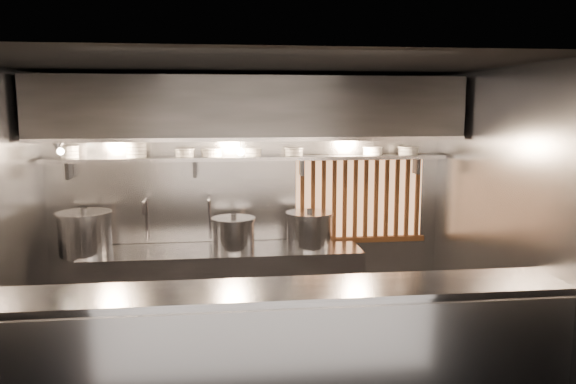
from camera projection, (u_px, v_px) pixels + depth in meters
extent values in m
plane|color=black|center=(259.00, 373.00, 5.19)|extent=(4.50, 4.50, 0.00)
plane|color=black|center=(257.00, 64.00, 4.77)|extent=(4.50, 4.50, 0.00)
plane|color=gray|center=(249.00, 198.00, 6.46)|extent=(4.50, 0.00, 4.50)
plane|color=gray|center=(497.00, 219.00, 5.26)|extent=(0.00, 3.00, 3.00)
cube|color=#95959A|center=(268.00, 363.00, 4.18)|extent=(4.50, 0.50, 1.10)
cube|color=#939399|center=(271.00, 380.00, 3.92)|extent=(4.50, 0.02, 1.01)
cube|color=#95959A|center=(267.00, 290.00, 4.09)|extent=(4.50, 0.56, 0.03)
cube|color=#95959A|center=(224.00, 289.00, 6.20)|extent=(3.00, 0.70, 0.90)
cube|color=#95959A|center=(249.00, 158.00, 6.21)|extent=(4.40, 0.34, 0.04)
cube|color=#2D2D30|center=(250.00, 108.00, 5.91)|extent=(4.40, 0.80, 0.65)
cube|color=#95959A|center=(252.00, 140.00, 5.56)|extent=(4.40, 0.03, 0.04)
cube|color=#F0A76C|center=(359.00, 198.00, 6.60)|extent=(1.50, 0.02, 0.92)
cube|color=brown|center=(361.00, 157.00, 6.47)|extent=(1.56, 0.06, 0.06)
cube|color=brown|center=(360.00, 240.00, 6.62)|extent=(1.56, 0.06, 0.06)
cube|color=brown|center=(302.00, 200.00, 6.46)|extent=(0.04, 0.04, 0.92)
cube|color=brown|center=(313.00, 200.00, 6.48)|extent=(0.04, 0.04, 0.92)
cube|color=brown|center=(324.00, 199.00, 6.49)|extent=(0.04, 0.04, 0.92)
cube|color=brown|center=(334.00, 199.00, 6.51)|extent=(0.04, 0.04, 0.92)
cube|color=brown|center=(345.00, 199.00, 6.52)|extent=(0.04, 0.04, 0.92)
cube|color=brown|center=(355.00, 199.00, 6.54)|extent=(0.04, 0.04, 0.92)
cube|color=brown|center=(366.00, 199.00, 6.56)|extent=(0.04, 0.04, 0.92)
cube|color=brown|center=(376.00, 198.00, 6.57)|extent=(0.04, 0.04, 0.92)
cube|color=brown|center=(386.00, 198.00, 6.59)|extent=(0.04, 0.04, 0.92)
cube|color=brown|center=(397.00, 198.00, 6.60)|extent=(0.04, 0.04, 0.92)
cube|color=brown|center=(407.00, 198.00, 6.62)|extent=(0.04, 0.04, 0.92)
cube|color=brown|center=(417.00, 198.00, 6.63)|extent=(0.05, 0.04, 0.92)
cylinder|color=silver|center=(147.00, 219.00, 6.30)|extent=(0.03, 0.03, 0.48)
sphere|color=silver|center=(146.00, 198.00, 6.26)|extent=(0.04, 0.04, 0.04)
cylinder|color=silver|center=(145.00, 200.00, 6.14)|extent=(0.03, 0.26, 0.03)
sphere|color=silver|center=(143.00, 202.00, 6.01)|extent=(0.04, 0.04, 0.04)
cylinder|color=silver|center=(143.00, 209.00, 6.02)|extent=(0.03, 0.03, 0.14)
cylinder|color=silver|center=(210.00, 218.00, 6.38)|extent=(0.03, 0.03, 0.48)
sphere|color=silver|center=(209.00, 197.00, 6.35)|extent=(0.04, 0.04, 0.04)
cylinder|color=silver|center=(209.00, 199.00, 6.22)|extent=(0.03, 0.26, 0.03)
sphere|color=silver|center=(209.00, 201.00, 6.09)|extent=(0.04, 0.04, 0.04)
cylinder|color=silver|center=(209.00, 207.00, 6.10)|extent=(0.03, 0.03, 0.14)
cone|color=#95959A|center=(58.00, 145.00, 5.49)|extent=(0.25, 0.27, 0.20)
sphere|color=#FFE0B2|center=(61.00, 151.00, 5.48)|extent=(0.07, 0.07, 0.07)
cylinder|color=#2D2D30|center=(60.00, 136.00, 5.57)|extent=(0.02, 0.22, 0.02)
cylinder|color=#2D2D30|center=(240.00, 144.00, 6.05)|extent=(0.01, 0.01, 0.12)
sphere|color=#FFE0B2|center=(241.00, 152.00, 6.07)|extent=(0.09, 0.09, 0.09)
cylinder|color=#95959A|center=(85.00, 234.00, 5.91)|extent=(0.57, 0.57, 0.42)
cylinder|color=#95959A|center=(84.00, 213.00, 5.88)|extent=(0.60, 0.60, 0.03)
cylinder|color=#2D2D30|center=(84.00, 210.00, 5.87)|extent=(0.06, 0.06, 0.04)
cylinder|color=#95959A|center=(234.00, 235.00, 6.09)|extent=(0.49, 0.49, 0.32)
cylinder|color=#95959A|center=(234.00, 219.00, 6.07)|extent=(0.53, 0.53, 0.03)
cylinder|color=#2D2D30|center=(234.00, 216.00, 6.06)|extent=(0.06, 0.06, 0.04)
cylinder|color=#95959A|center=(309.00, 231.00, 6.19)|extent=(0.57, 0.57, 0.37)
cylinder|color=#95959A|center=(310.00, 214.00, 6.16)|extent=(0.60, 0.60, 0.03)
cylinder|color=#2D2D30|center=(310.00, 210.00, 6.16)|extent=(0.06, 0.06, 0.04)
cylinder|color=silver|center=(70.00, 156.00, 5.97)|extent=(0.18, 0.18, 0.03)
cylinder|color=silver|center=(70.00, 153.00, 5.96)|extent=(0.18, 0.18, 0.03)
cylinder|color=silver|center=(69.00, 149.00, 5.96)|extent=(0.18, 0.18, 0.03)
cylinder|color=silver|center=(69.00, 147.00, 5.95)|extent=(0.20, 0.20, 0.01)
cylinder|color=silver|center=(137.00, 156.00, 6.05)|extent=(0.22, 0.22, 0.03)
cylinder|color=silver|center=(136.00, 152.00, 6.05)|extent=(0.22, 0.22, 0.03)
cylinder|color=silver|center=(136.00, 149.00, 6.04)|extent=(0.22, 0.22, 0.03)
cylinder|color=silver|center=(136.00, 145.00, 6.04)|extent=(0.22, 0.22, 0.03)
cylinder|color=silver|center=(136.00, 142.00, 6.03)|extent=(0.23, 0.23, 0.01)
cylinder|color=silver|center=(185.00, 155.00, 6.12)|extent=(0.20, 0.20, 0.03)
cylinder|color=silver|center=(185.00, 152.00, 6.11)|extent=(0.20, 0.20, 0.03)
cylinder|color=silver|center=(185.00, 149.00, 6.11)|extent=(0.22, 0.22, 0.01)
cylinder|color=silver|center=(212.00, 155.00, 6.15)|extent=(0.23, 0.23, 0.03)
cylinder|color=silver|center=(212.00, 151.00, 6.15)|extent=(0.23, 0.23, 0.03)
cylinder|color=silver|center=(212.00, 149.00, 6.14)|extent=(0.24, 0.24, 0.01)
cylinder|color=silver|center=(253.00, 154.00, 6.21)|extent=(0.18, 0.18, 0.03)
cylinder|color=silver|center=(253.00, 151.00, 6.20)|extent=(0.18, 0.18, 0.03)
cylinder|color=silver|center=(253.00, 148.00, 6.20)|extent=(0.20, 0.20, 0.01)
cylinder|color=silver|center=(294.00, 154.00, 6.26)|extent=(0.20, 0.20, 0.03)
cylinder|color=silver|center=(294.00, 151.00, 6.26)|extent=(0.20, 0.20, 0.03)
cylinder|color=silver|center=(294.00, 148.00, 6.25)|extent=(0.21, 0.21, 0.01)
cylinder|color=silver|center=(372.00, 153.00, 6.37)|extent=(0.21, 0.21, 0.03)
cylinder|color=silver|center=(372.00, 150.00, 6.36)|extent=(0.21, 0.21, 0.03)
cylinder|color=silver|center=(373.00, 147.00, 6.36)|extent=(0.23, 0.23, 0.01)
cylinder|color=silver|center=(408.00, 153.00, 6.42)|extent=(0.22, 0.22, 0.03)
cylinder|color=silver|center=(408.00, 150.00, 6.42)|extent=(0.22, 0.22, 0.03)
cylinder|color=silver|center=(409.00, 147.00, 6.41)|extent=(0.24, 0.24, 0.01)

